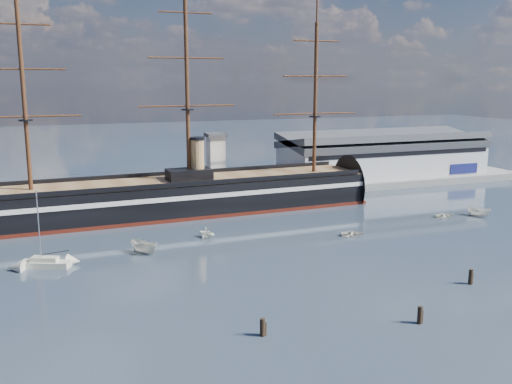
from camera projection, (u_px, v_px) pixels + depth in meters
name	position (u px, v px, depth m)	size (l,w,h in m)	color
ground	(250.00, 230.00, 117.03)	(600.00, 600.00, 0.00)	#263347
quay	(238.00, 194.00, 153.51)	(180.00, 18.00, 2.00)	slate
warehouse	(383.00, 155.00, 172.46)	(63.00, 21.00, 11.60)	#B7BABC
quay_tower	(216.00, 161.00, 146.40)	(5.00, 5.00, 15.00)	silver
warship	(174.00, 197.00, 130.64)	(113.12, 18.96, 53.94)	black
sailboat	(45.00, 263.00, 93.81)	(8.39, 5.51, 13.00)	beige
motorboat_a	(145.00, 253.00, 101.58)	(7.18, 2.63, 2.87)	silver
motorboat_b	(353.00, 236.00, 113.00)	(2.94, 1.18, 1.37)	silver
motorboat_d	(207.00, 237.00, 111.73)	(6.15, 2.67, 2.26)	white
motorboat_e	(444.00, 217.00, 128.03)	(2.70, 1.08, 1.26)	silver
motorboat_f	(479.00, 216.00, 128.93)	(6.44, 2.36, 2.58)	silver
piling_near_left	(262.00, 336.00, 68.94)	(0.64, 0.64, 2.95)	black
piling_near_mid	(419.00, 324.00, 72.41)	(0.64, 0.64, 3.02)	black
piling_near_right	(470.00, 284.00, 86.34)	(0.64, 0.64, 3.05)	black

